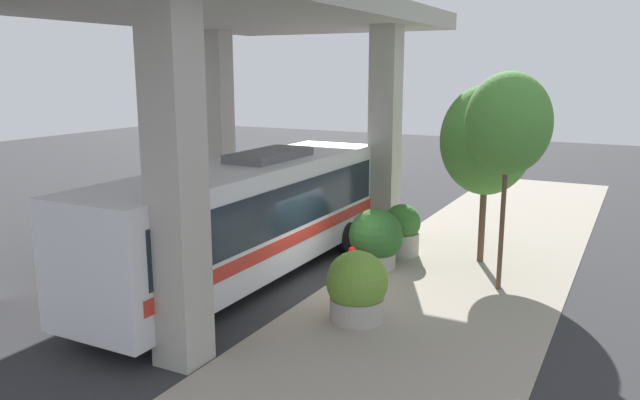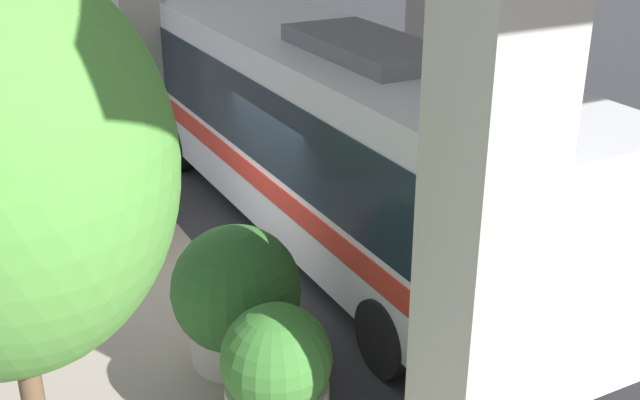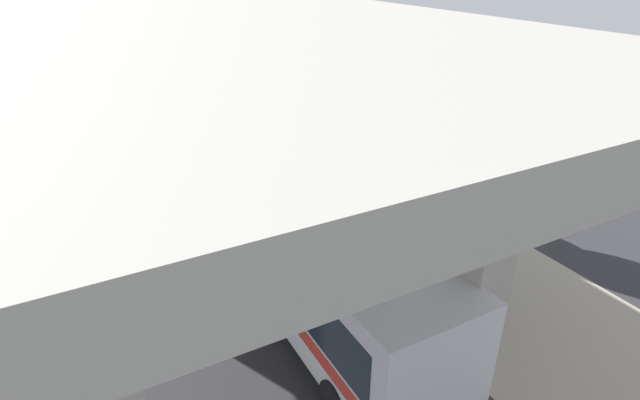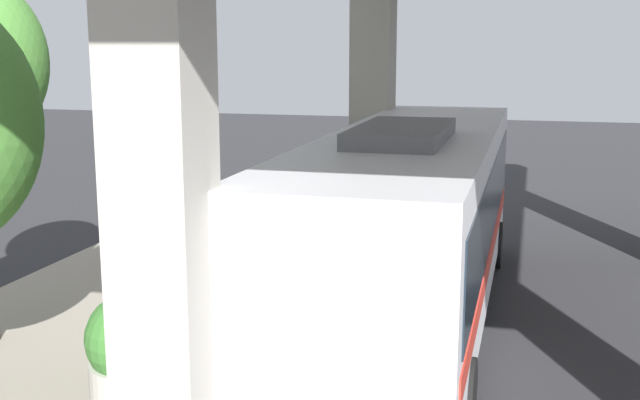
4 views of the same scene
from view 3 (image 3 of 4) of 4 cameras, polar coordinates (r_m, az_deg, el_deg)
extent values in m
plane|color=#2D2D30|center=(16.09, 3.92, -7.82)|extent=(80.00, 80.00, 0.00)
cube|color=gray|center=(17.65, 12.24, -5.02)|extent=(6.00, 40.00, 0.02)
cube|color=#ADA89E|center=(18.66, -5.98, 9.51)|extent=(0.90, 0.90, 7.31)
cube|color=#ADA89E|center=(10.40, 18.11, -6.21)|extent=(0.90, 0.90, 7.31)
cube|color=#ADA89E|center=(17.38, -27.79, 5.28)|extent=(0.90, 0.90, 7.31)
cube|color=#ADA89E|center=(7.89, -23.26, -19.31)|extent=(0.90, 0.90, 7.31)
cube|color=#ADA89E|center=(11.71, -12.66, 18.84)|extent=(9.40, 18.76, 0.60)
cube|color=silver|center=(13.76, -2.17, -4.92)|extent=(2.62, 11.67, 2.87)
cube|color=#19232D|center=(13.59, -2.20, -3.68)|extent=(2.66, 10.73, 1.26)
cube|color=red|center=(14.07, -2.13, -6.91)|extent=(2.66, 11.08, 0.34)
cube|color=slate|center=(13.99, -4.42, 2.73)|extent=(1.31, 2.92, 0.24)
cylinder|color=black|center=(12.47, 12.18, -17.51)|extent=(0.28, 1.00, 1.00)
cylinder|color=black|center=(17.89, -3.99, -2.16)|extent=(0.28, 1.00, 1.00)
cylinder|color=black|center=(17.16, -11.49, -4.00)|extent=(0.28, 1.00, 1.00)
cylinder|color=red|center=(16.60, 3.89, -4.98)|extent=(0.23, 0.23, 0.82)
sphere|color=red|center=(16.35, 3.94, -3.55)|extent=(0.22, 0.22, 0.22)
cylinder|color=red|center=(16.61, 4.40, -4.47)|extent=(0.14, 0.10, 0.10)
cylinder|color=red|center=(16.45, 3.40, -4.76)|extent=(0.14, 0.10, 0.10)
cylinder|color=#ADA89E|center=(17.73, 1.89, -3.19)|extent=(1.20, 1.20, 0.56)
sphere|color=#2D6028|center=(17.39, 1.92, -1.11)|extent=(1.61, 1.61, 1.61)
sphere|color=#993F8C|center=(17.54, 1.29, -1.86)|extent=(0.42, 0.42, 0.42)
cylinder|color=#ADA89E|center=(15.67, 12.91, -8.33)|extent=(1.28, 1.28, 0.56)
sphere|color=olive|center=(15.29, 13.17, -6.22)|extent=(1.47, 1.47, 1.47)
sphere|color=orange|center=(15.40, 12.31, -6.87)|extent=(0.45, 0.45, 0.45)
cylinder|color=#ADA89E|center=(19.04, -0.03, -0.66)|extent=(1.12, 1.12, 0.74)
sphere|color=#38722D|center=(18.74, -0.03, 1.23)|extent=(1.19, 1.19, 1.19)
sphere|color=#993F8C|center=(18.84, -0.57, 0.80)|extent=(0.39, 0.39, 0.39)
cylinder|color=brown|center=(20.06, 5.54, 4.17)|extent=(0.19, 0.19, 2.97)
ellipsoid|color=#4C8C38|center=(19.31, 5.84, 10.52)|extent=(2.75, 2.75, 3.30)
cylinder|color=brown|center=(18.82, 12.08, 3.58)|extent=(0.13, 0.13, 3.83)
ellipsoid|color=#4C8C38|center=(18.01, 12.86, 11.16)|extent=(2.21, 2.21, 2.65)
camera|label=1|loc=(15.42, 70.95, -3.96)|focal=35.00mm
camera|label=2|loc=(24.20, -1.42, 19.02)|focal=45.00mm
camera|label=4|loc=(24.28, -21.03, 14.57)|focal=45.00mm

